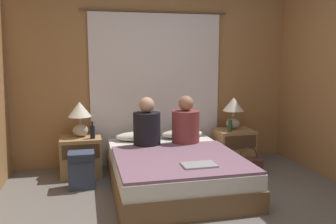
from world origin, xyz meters
The scene contains 18 objects.
ground_plane centered at (0.00, 0.00, 0.00)m, with size 16.00×16.00×0.00m, color #66605B.
wall_back centered at (0.00, 2.05, 1.25)m, with size 4.03×0.06×2.50m.
curtain_panel centered at (0.00, 1.99, 1.06)m, with size 2.03×0.03×2.13m.
bed centered at (0.00, 0.99, 0.19)m, with size 1.43×1.90×0.39m.
nightstand_left centered at (-1.05, 1.66, 0.25)m, with size 0.51×0.44×0.49m.
nightstand_right centered at (1.05, 1.66, 0.25)m, with size 0.51×0.44×0.49m.
lamp_left centered at (-1.05, 1.72, 0.78)m, with size 0.30×0.30×0.45m.
lamp_right centered at (1.05, 1.72, 0.78)m, with size 0.30×0.30×0.45m.
pillow_left centered at (-0.31, 1.76, 0.45)m, with size 0.58×0.29×0.12m.
pillow_right centered at (0.31, 1.76, 0.45)m, with size 0.58×0.29×0.12m.
blanket_on_bed centered at (0.00, 0.72, 0.41)m, with size 1.37×1.31×0.03m.
person_left_in_bed centered at (-0.24, 1.41, 0.65)m, with size 0.34×0.34×0.62m.
person_right_in_bed centered at (0.27, 1.41, 0.65)m, with size 0.35×0.35×0.63m.
beer_bottle_on_left_stand centered at (-0.90, 1.56, 0.58)m, with size 0.06×0.06×0.22m.
beer_bottle_on_right_stand centered at (0.94, 1.56, 0.58)m, with size 0.06×0.06×0.22m.
laptop_on_bed centered at (0.12, 0.40, 0.43)m, with size 0.34×0.22×0.02m.
backpack_on_floor centered at (-1.05, 1.19, 0.24)m, with size 0.30×0.25×0.43m.
handbag_on_floor centered at (1.06, 1.22, 0.11)m, with size 0.33×0.19×0.36m.
Camera 1 is at (-0.98, -2.89, 1.51)m, focal length 38.00 mm.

